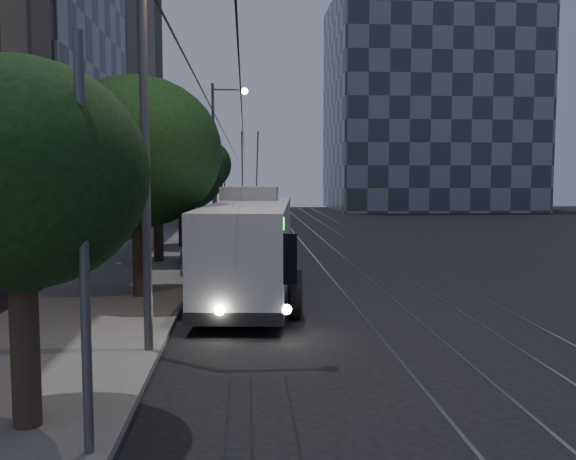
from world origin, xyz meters
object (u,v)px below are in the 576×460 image
at_px(car_white_c, 229,220).
at_px(streetlamp_near, 163,58).
at_px(car_white_d, 230,217).
at_px(streetlamp_far, 220,144).
at_px(car_white_a, 228,236).
at_px(pickup_silver, 217,250).
at_px(trolleybus, 251,246).
at_px(car_white_b, 252,230).

xyz_separation_m(car_white_c, streetlamp_near, (-0.53, -33.66, 5.88)).
height_order(car_white_d, streetlamp_far, streetlamp_far).
distance_m(car_white_a, streetlamp_far, 9.92).
bearing_deg(car_white_a, car_white_c, 93.71).
distance_m(pickup_silver, car_white_a, 8.20).
height_order(trolleybus, car_white_b, trolleybus).
relative_size(car_white_a, streetlamp_far, 0.39).
xyz_separation_m(pickup_silver, car_white_c, (0.00, 21.00, -0.18)).
relative_size(car_white_d, streetlamp_far, 0.42).
relative_size(trolleybus, car_white_d, 2.84).
height_order(trolleybus, car_white_d, trolleybus).
distance_m(pickup_silver, car_white_b, 11.61).
xyz_separation_m(trolleybus, car_white_a, (-1.15, 13.50, -0.99)).
distance_m(pickup_silver, streetlamp_near, 13.89).
bearing_deg(pickup_silver, streetlamp_far, 88.04).
xyz_separation_m(pickup_silver, car_white_b, (1.60, 11.50, -0.13)).
height_order(car_white_c, streetlamp_near, streetlamp_near).
relative_size(pickup_silver, car_white_c, 1.50).
bearing_deg(trolleybus, car_white_a, 99.72).
bearing_deg(streetlamp_near, car_white_b, 84.96).
bearing_deg(streetlamp_far, car_white_d, 85.50).
height_order(pickup_silver, streetlamp_far, streetlamp_far).
distance_m(streetlamp_near, streetlamp_far, 29.14).
height_order(pickup_silver, car_white_a, pickup_silver).
distance_m(pickup_silver, car_white_c, 21.00).
relative_size(car_white_b, car_white_d, 1.20).
bearing_deg(car_white_a, pickup_silver, -89.16).
xyz_separation_m(car_white_a, car_white_d, (-0.25, 14.46, 0.06)).
bearing_deg(car_white_d, pickup_silver, -105.46).
xyz_separation_m(trolleybus, streetlamp_near, (-1.93, -7.36, 4.91)).
xyz_separation_m(trolleybus, pickup_silver, (-1.40, 5.30, -0.79)).
bearing_deg(car_white_a, car_white_d, 93.58).
xyz_separation_m(car_white_a, car_white_c, (-0.25, 12.81, 0.02)).
xyz_separation_m(car_white_a, car_white_b, (1.35, 3.31, 0.07)).
bearing_deg(pickup_silver, car_white_b, 78.44).
height_order(trolleybus, streetlamp_far, streetlamp_far).
xyz_separation_m(car_white_b, streetlamp_far, (-2.09, 4.98, 5.33)).
xyz_separation_m(pickup_silver, streetlamp_far, (-0.49, 16.48, 5.20)).
relative_size(pickup_silver, car_white_d, 1.47).
xyz_separation_m(trolleybus, car_white_d, (-1.40, 27.95, -0.93)).
height_order(pickup_silver, car_white_d, pickup_silver).
height_order(trolleybus, car_white_c, trolleybus).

